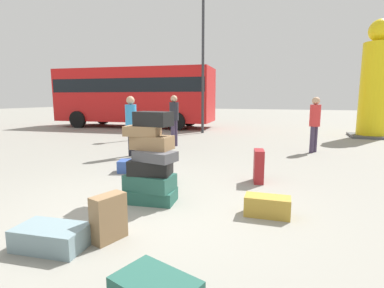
# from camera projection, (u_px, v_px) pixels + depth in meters

# --- Properties ---
(ground_plane) EXTENTS (80.00, 80.00, 0.00)m
(ground_plane) POSITION_uv_depth(u_px,v_px,m) (147.00, 208.00, 4.28)
(ground_plane) COLOR gray
(suitcase_tower) EXTENTS (0.88, 0.58, 1.38)m
(suitcase_tower) POSITION_uv_depth(u_px,v_px,m) (151.00, 164.00, 4.47)
(suitcase_tower) COLOR #26594C
(suitcase_tower) RESTS_ON ground
(suitcase_maroon_behind_tower) EXTENTS (0.25, 0.43, 0.62)m
(suitcase_maroon_behind_tower) POSITION_uv_depth(u_px,v_px,m) (259.00, 166.00, 5.56)
(suitcase_maroon_behind_tower) COLOR maroon
(suitcase_maroon_behind_tower) RESTS_ON ground
(suitcase_brown_right_side) EXTENTS (0.30, 0.42, 0.53)m
(suitcase_brown_right_side) POSITION_uv_depth(u_px,v_px,m) (109.00, 218.00, 3.28)
(suitcase_brown_right_side) COLOR olive
(suitcase_brown_right_side) RESTS_ON ground
(suitcase_tan_foreground_far) EXTENTS (0.61, 0.31, 0.27)m
(suitcase_tan_foreground_far) POSITION_uv_depth(u_px,v_px,m) (267.00, 206.00, 3.98)
(suitcase_tan_foreground_far) COLOR #B28C33
(suitcase_tan_foreground_far) RESTS_ON ground
(suitcase_slate_white_trunk) EXTENTS (0.78, 0.49, 0.24)m
(suitcase_slate_white_trunk) POSITION_uv_depth(u_px,v_px,m) (51.00, 237.00, 3.13)
(suitcase_slate_white_trunk) COLOR gray
(suitcase_slate_white_trunk) RESTS_ON ground
(suitcase_navy_left_side) EXTENTS (0.84, 0.58, 0.26)m
(suitcase_navy_left_side) POSITION_uv_depth(u_px,v_px,m) (136.00, 166.00, 6.36)
(suitcase_navy_left_side) COLOR #334F99
(suitcase_navy_left_side) RESTS_ON ground
(suitcase_teal_foreground_near) EXTENTS (0.31, 0.46, 0.51)m
(suitcase_teal_foreground_near) POSITION_uv_depth(u_px,v_px,m) (166.00, 171.00, 5.45)
(suitcase_teal_foreground_near) COLOR #26594C
(suitcase_teal_foreground_near) RESTS_ON ground
(person_bearded_onlooker) EXTENTS (0.30, 0.34, 1.68)m
(person_bearded_onlooker) POSITION_uv_depth(u_px,v_px,m) (174.00, 116.00, 9.58)
(person_bearded_onlooker) COLOR #3F334C
(person_bearded_onlooker) RESTS_ON ground
(person_tourist_with_camera) EXTENTS (0.30, 0.32, 1.62)m
(person_tourist_with_camera) POSITION_uv_depth(u_px,v_px,m) (315.00, 120.00, 8.53)
(person_tourist_with_camera) COLOR #3F334C
(person_tourist_with_camera) RESTS_ON ground
(person_passerby_in_red) EXTENTS (0.30, 0.30, 1.64)m
(person_passerby_in_red) POSITION_uv_depth(u_px,v_px,m) (131.00, 121.00, 7.87)
(person_passerby_in_red) COLOR black
(person_passerby_in_red) RESTS_ON ground
(yellow_dummy_statue) EXTENTS (1.58, 1.58, 4.63)m
(yellow_dummy_statue) POSITION_uv_depth(u_px,v_px,m) (376.00, 86.00, 11.71)
(yellow_dummy_statue) COLOR yellow
(yellow_dummy_statue) RESTS_ON ground
(parked_bus) EXTENTS (8.75, 3.28, 3.15)m
(parked_bus) POSITION_uv_depth(u_px,v_px,m) (135.00, 94.00, 16.11)
(parked_bus) COLOR red
(parked_bus) RESTS_ON ground
(lamp_post) EXTENTS (0.36, 0.36, 6.40)m
(lamp_post) POSITION_uv_depth(u_px,v_px,m) (203.00, 39.00, 12.88)
(lamp_post) COLOR #333338
(lamp_post) RESTS_ON ground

